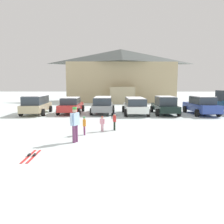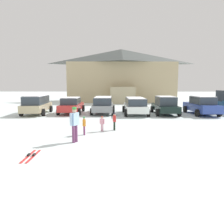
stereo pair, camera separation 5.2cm
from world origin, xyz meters
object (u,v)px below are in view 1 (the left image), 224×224
parked_grey_wagon (103,104)px  skier_child_in_red_jacket (114,120)px  skier_child_in_orange_jacket (84,125)px  parked_white_suv (135,105)px  ski_lodge (121,75)px  skier_child_in_pink_snowsuit (102,123)px  parked_black_sedan (165,105)px  skier_adult_in_blue_parka (75,123)px  pair_of_skis (32,156)px  parked_beige_suv (36,104)px  parked_blue_hatchback (201,105)px  parked_red_sedan (71,105)px

parked_grey_wagon → skier_child_in_red_jacket: 7.85m
skier_child_in_orange_jacket → parked_white_suv: bearing=67.6°
ski_lodge → skier_child_in_pink_snowsuit: ski_lodge is taller
skier_child_in_red_jacket → skier_child_in_pink_snowsuit: size_ratio=1.17×
ski_lodge → skier_child_in_red_jacket: ski_lodge is taller
parked_black_sedan → skier_child_in_orange_jacket: parked_black_sedan is taller
skier_adult_in_blue_parka → pair_of_skis: 2.61m
parked_beige_suv → parked_grey_wagon: size_ratio=1.06×
parked_black_sedan → pair_of_skis: (-7.67, -12.02, -0.82)m
ski_lodge → parked_white_suv: 16.52m
parked_beige_suv → skier_child_in_orange_jacket: bearing=-56.0°
parked_white_suv → parked_blue_hatchback: size_ratio=1.00×
parked_beige_suv → skier_child_in_orange_jacket: (5.67, -8.42, -0.37)m
skier_child_in_red_jacket → skier_child_in_orange_jacket: (-1.61, -1.26, -0.03)m
ski_lodge → parked_blue_hatchback: size_ratio=3.67×
skier_child_in_pink_snowsuit → parked_beige_suv: bearing=131.2°
parked_blue_hatchback → pair_of_skis: (-10.95, -11.96, -0.83)m
parked_blue_hatchback → skier_child_in_orange_jacket: size_ratio=4.76×
skier_child_in_orange_jacket → parked_grey_wagon: bearing=87.1°
skier_child_in_orange_jacket → parked_beige_suv: bearing=124.0°
skier_child_in_orange_jacket → pair_of_skis: skier_child_in_orange_jacket is taller
parked_grey_wagon → skier_child_in_orange_jacket: 9.04m
pair_of_skis → parked_blue_hatchback: bearing=47.5°
parked_blue_hatchback → pair_of_skis: 16.24m
parked_red_sedan → parked_blue_hatchback: 12.04m
ski_lodge → parked_black_sedan: 16.84m
parked_white_suv → skier_adult_in_blue_parka: size_ratio=2.82×
parked_grey_wagon → parked_black_sedan: (5.71, -0.60, -0.02)m
parked_white_suv → skier_child_in_red_jacket: parked_white_suv is taller
parked_black_sedan → parked_blue_hatchback: size_ratio=0.95×
parked_grey_wagon → parked_white_suv: bearing=-12.8°
parked_beige_suv → pair_of_skis: parked_beige_suv is taller
parked_grey_wagon → parked_black_sedan: 5.74m
parked_beige_suv → skier_adult_in_blue_parka: (5.46, -9.95, 0.01)m
parked_blue_hatchback → parked_red_sedan: bearing=177.0°
skier_child_in_orange_jacket → skier_adult_in_blue_parka: bearing=-98.0°
parked_white_suv → skier_child_in_orange_jacket: (-3.44, -8.34, -0.28)m
parked_beige_suv → parked_white_suv: size_ratio=1.02×
parked_grey_wagon → skier_child_in_pink_snowsuit: 8.15m
skier_child_in_orange_jacket → parked_blue_hatchback: bearing=41.5°
parked_black_sedan → parked_red_sedan: bearing=176.3°
parked_red_sedan → skier_child_in_orange_jacket: parked_red_sedan is taller
ski_lodge → parked_grey_wagon: ski_lodge is taller
parked_blue_hatchback → skier_child_in_red_jacket: size_ratio=4.50×
parked_black_sedan → pair_of_skis: 14.28m
parked_white_suv → parked_black_sedan: parked_black_sedan is taller
skier_child_in_pink_snowsuit → parked_black_sedan: bearing=55.0°
parked_black_sedan → skier_child_in_pink_snowsuit: parked_black_sedan is taller
skier_adult_in_blue_parka → pair_of_skis: (-1.28, -2.08, -0.92)m
ski_lodge → skier_adult_in_blue_parka: size_ratio=10.36×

